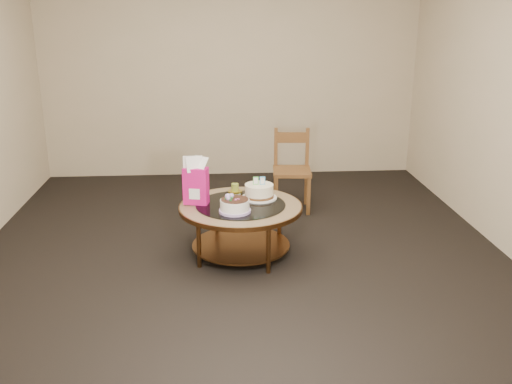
{
  "coord_description": "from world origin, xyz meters",
  "views": [
    {
      "loc": [
        -0.19,
        -4.42,
        2.01
      ],
      "look_at": [
        0.13,
        0.02,
        0.56
      ],
      "focal_mm": 40.0,
      "sensor_mm": 36.0,
      "label": 1
    }
  ],
  "objects": [
    {
      "name": "pillar_candle",
      "position": [
        -0.03,
        0.31,
        0.49
      ],
      "size": [
        0.13,
        0.13,
        0.09
      ],
      "rotation": [
        0.0,
        0.0,
        -0.16
      ],
      "color": "#E1CB5C",
      "rests_on": "coffee_table"
    },
    {
      "name": "room_walls",
      "position": [
        0.0,
        0.0,
        1.54
      ],
      "size": [
        4.52,
        5.02,
        2.61
      ],
      "color": "beige",
      "rests_on": "ground"
    },
    {
      "name": "dining_chair",
      "position": [
        0.58,
        1.16,
        0.42
      ],
      "size": [
        0.41,
        0.41,
        0.82
      ],
      "rotation": [
        0.0,
        0.0,
        -0.08
      ],
      "color": "brown",
      "rests_on": "ground"
    },
    {
      "name": "cream_cake",
      "position": [
        0.16,
        0.15,
        0.52
      ],
      "size": [
        0.3,
        0.3,
        0.19
      ],
      "rotation": [
        0.0,
        0.0,
        0.01
      ],
      "color": "white",
      "rests_on": "coffee_table"
    },
    {
      "name": "decorated_cake",
      "position": [
        -0.06,
        -0.18,
        0.51
      ],
      "size": [
        0.25,
        0.25,
        0.15
      ],
      "rotation": [
        0.0,
        0.0,
        0.22
      ],
      "color": "#B597D5",
      "rests_on": "coffee_table"
    },
    {
      "name": "ground",
      "position": [
        0.0,
        0.0,
        0.0
      ],
      "size": [
        5.0,
        5.0,
        0.0
      ],
      "primitive_type": "plane",
      "color": "black",
      "rests_on": "ground"
    },
    {
      "name": "coffee_table",
      "position": [
        0.0,
        -0.0,
        0.38
      ],
      "size": [
        1.02,
        1.02,
        0.46
      ],
      "color": "brown",
      "rests_on": "ground"
    },
    {
      "name": "gift_bag",
      "position": [
        -0.36,
        0.05,
        0.65
      ],
      "size": [
        0.22,
        0.18,
        0.39
      ],
      "rotation": [
        0.0,
        0.0,
        -0.24
      ],
      "color": "#C01267",
      "rests_on": "coffee_table"
    }
  ]
}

